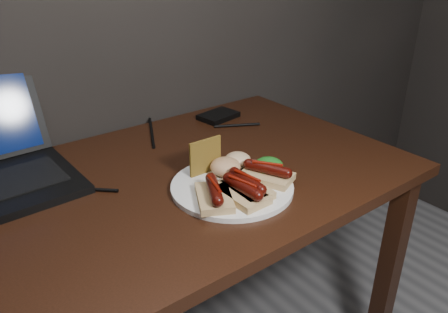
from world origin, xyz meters
name	(u,v)px	position (x,y,z in m)	size (l,w,h in m)	color
desk	(128,227)	(0.00, 1.38, 0.66)	(1.40, 0.70, 0.75)	black
hard_drive	(218,116)	(0.45, 1.63, 0.76)	(0.12, 0.08, 0.02)	black
desk_cables	(97,165)	(0.00, 1.54, 0.75)	(1.00, 0.36, 0.01)	black
plate	(232,187)	(0.20, 1.25, 0.76)	(0.28, 0.28, 0.01)	white
bread_sausage_left	(214,194)	(0.13, 1.22, 0.78)	(0.11, 0.13, 0.04)	#E2C084
bread_sausage_center	(247,185)	(0.21, 1.20, 0.78)	(0.07, 0.12, 0.04)	#E2C084
bread_sausage_right	(267,173)	(0.28, 1.22, 0.78)	(0.11, 0.13, 0.04)	#E2C084
bread_sausage_extra	(242,191)	(0.18, 1.19, 0.78)	(0.07, 0.12, 0.04)	#E2C084
crispbread	(205,156)	(0.19, 1.33, 0.80)	(0.09, 0.01, 0.09)	olive
salad_greens	(269,166)	(0.30, 1.24, 0.78)	(0.07, 0.07, 0.04)	#135D12
salsa_mound	(225,167)	(0.22, 1.30, 0.78)	(0.07, 0.07, 0.04)	#9D2F0F
coleslaw_mound	(238,160)	(0.27, 1.31, 0.78)	(0.06, 0.06, 0.04)	beige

